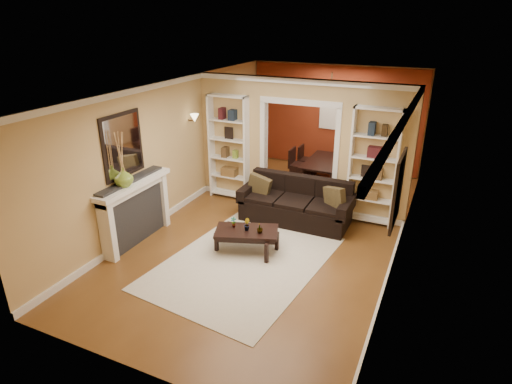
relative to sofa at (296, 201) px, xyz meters
The scene contains 30 objects.
floor 0.66m from the sofa, 116.02° to the right, with size 8.00×8.00×0.00m, color brown.
ceiling 2.32m from the sofa, 116.02° to the right, with size 8.00×8.00×0.00m, color white.
wall_back 3.67m from the sofa, 93.54° to the left, with size 8.00×8.00×0.00m, color tan.
wall_front 4.55m from the sofa, 92.83° to the right, with size 8.00×8.00×0.00m, color tan.
wall_left 2.67m from the sofa, 169.67° to the right, with size 8.00×8.00×0.00m, color tan.
wall_right 2.27m from the sofa, 12.50° to the right, with size 8.00×8.00×0.00m, color tan.
partition_wall 1.21m from the sofa, 106.33° to the left, with size 4.50×0.15×2.70m, color tan.
red_back_panel 3.64m from the sofa, 93.57° to the left, with size 4.44×0.04×2.64m, color maroon.
dining_window 3.66m from the sofa, 93.61° to the left, with size 0.78×0.03×0.98m, color #8CA5CC.
area_rug 1.88m from the sofa, 97.60° to the right, with size 2.33×3.26×0.01m, color beige.
sofa is the anchor object (origin of this frame).
pillow_left 0.81m from the sofa, behind, with size 0.46×0.13×0.46m, color #504222.
pillow_right 0.81m from the sofa, ahead, with size 0.46×0.13×0.46m, color #504222.
coffee_table 1.52m from the sofa, 104.50° to the right, with size 1.07×0.58×0.41m, color black.
plant_left 1.58m from the sofa, 113.30° to the right, with size 0.10×0.07×0.19m, color #336626.
plant_center 1.50m from the sofa, 104.50° to the right, with size 0.12×0.09×0.21m, color #336626.
plant_right 1.46m from the sofa, 94.95° to the right, with size 0.10×0.10×0.19m, color #336626.
bookshelf_left 2.00m from the sofa, 161.85° to the left, with size 0.90×0.30×2.30m, color white.
bookshelf_right 1.62m from the sofa, 23.56° to the left, with size 0.90×0.30×2.30m, color white.
fireplace 3.03m from the sofa, 139.83° to the right, with size 0.32×1.70×1.16m, color white.
vase 3.30m from the sofa, 136.75° to the right, with size 0.32×0.32×0.34m, color olive.
mirror 3.42m from the sofa, 141.48° to the right, with size 0.03×0.95×1.10m, color silver.
wall_sconce 2.75m from the sofa, behind, with size 0.18×0.18×0.22m, color #FFE0A5.
framed_art 2.71m from the sofa, 36.07° to the right, with size 0.04×0.85×1.05m, color black.
dining_table 2.40m from the sofa, 91.59° to the left, with size 0.86×1.55×0.54m, color black.
dining_chair_nw 2.18m from the sofa, 106.40° to the left, with size 0.43×0.43×0.86m, color black.
dining_chair_ne 2.15m from the sofa, 77.00° to the left, with size 0.45×0.45×0.90m, color black.
dining_chair_sw 2.76m from the sofa, 102.89° to the left, with size 0.38×0.38×0.78m, color black.
dining_chair_se 2.74m from the sofa, 79.83° to the left, with size 0.41×0.41×0.84m, color black.
chandelier 2.76m from the sofa, 95.58° to the left, with size 0.50×0.50×0.30m, color #362918.
Camera 1 is at (2.71, -6.89, 3.84)m, focal length 30.00 mm.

